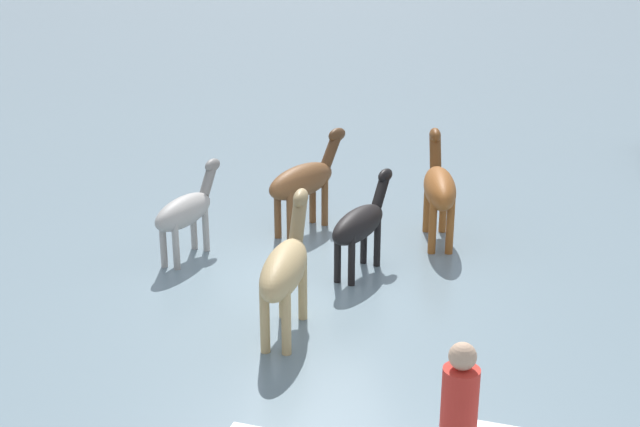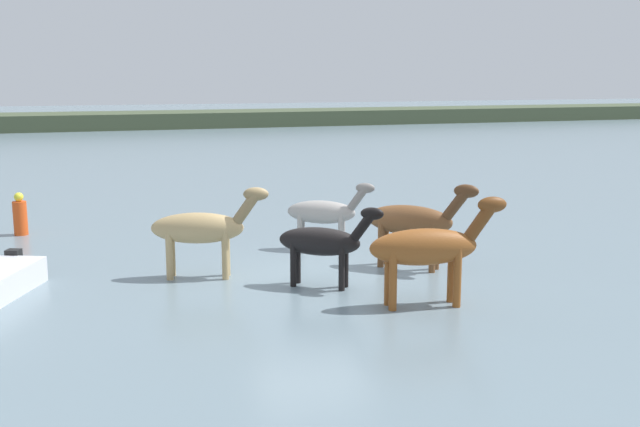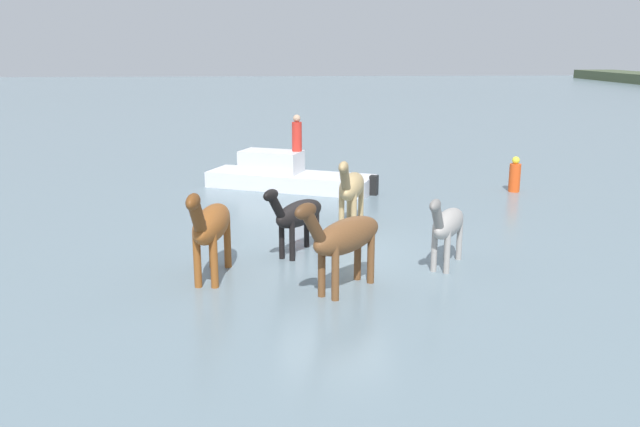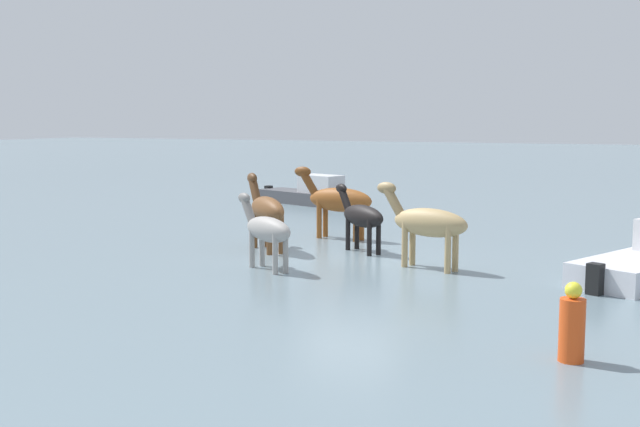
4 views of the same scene
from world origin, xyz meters
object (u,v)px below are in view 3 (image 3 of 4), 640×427
Objects in this scene: horse_dark_mare at (211,225)px; horse_mid_herd at (297,214)px; horse_lead at (447,224)px; horse_rear_stallion at (344,237)px; boat_skiff_near at (287,179)px; buoy_channel_marker at (515,176)px; person_boatman_standing at (297,134)px; horse_chestnut_trailing at (351,187)px.

horse_mid_herd is at bearing 137.64° from horse_dark_mare.
horse_rear_stallion is (1.27, -2.30, 0.15)m from horse_lead.
buoy_channel_marker is (1.03, 7.28, 0.19)m from boat_skiff_near.
person_boatman_standing is (-8.65, 2.04, 0.65)m from horse_dark_mare.
horse_dark_mare is (1.44, -1.77, 0.18)m from horse_mid_herd.
horse_rear_stallion is 9.51m from boat_skiff_near.
horse_rear_stallion is at bearing -37.32° from buoy_channel_marker.
horse_rear_stallion is 0.37× the size of boat_skiff_near.
horse_mid_herd is 2.46m from horse_rear_stallion.
horse_rear_stallion reaches higher than horse_mid_herd.
horse_lead is at bearing 134.71° from boat_skiff_near.
person_boatman_standing is at bearing -134.81° from horse_rear_stallion.
boat_skiff_near is 1.48m from person_boatman_standing.
boat_skiff_near is at bearing -75.72° from person_boatman_standing.
person_boatman_standing is 1.04× the size of buoy_channel_marker.
horse_chestnut_trailing reaches higher than horse_lead.
boat_skiff_near is at bearing -98.06° from buoy_channel_marker.
horse_chestnut_trailing is 0.94× the size of horse_dark_mare.
horse_lead is at bearing 43.34° from horse_chestnut_trailing.
horse_chestnut_trailing reaches higher than buoy_channel_marker.
horse_mid_herd is at bearing -119.12° from horse_rear_stallion.
horse_chestnut_trailing is at bearing -146.32° from horse_rear_stallion.
buoy_channel_marker is (1.12, 6.93, -1.25)m from person_boatman_standing.
person_boatman_standing is at bearing -142.26° from boat_skiff_near.
horse_mid_herd is 0.75× the size of horse_dark_mare.
horse_dark_mare is 8.76m from boat_skiff_near.
horse_dark_mare reaches higher than buoy_channel_marker.
horse_rear_stallion is (2.32, 0.79, 0.14)m from horse_mid_herd.
horse_lead is (3.23, 1.64, -0.14)m from horse_chestnut_trailing.
boat_skiff_near is 4.94× the size of buoy_channel_marker.
horse_dark_mare is 2.29× the size of buoy_channel_marker.
horse_dark_mare is 2.19× the size of person_boatman_standing.
horse_dark_mare reaches higher than boat_skiff_near.
horse_lead is (1.05, 3.10, -0.01)m from horse_mid_herd.
horse_chestnut_trailing is 5.21m from person_boatman_standing.
horse_dark_mare is 1.24× the size of horse_rear_stallion.
horse_lead is 4.89m from horse_dark_mare.
horse_rear_stallion is 10.59m from buoy_channel_marker.
boat_skiff_near is at bearing -146.32° from horse_chestnut_trailing.
horse_mid_herd is at bearing -49.81° from buoy_channel_marker.
horse_mid_herd reaches higher than boat_skiff_near.
horse_rear_stallion is at bearing 3.12° from person_boatman_standing.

